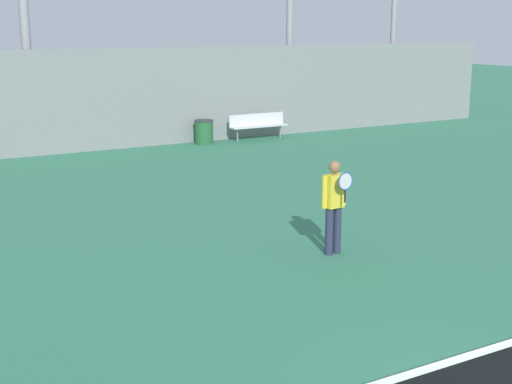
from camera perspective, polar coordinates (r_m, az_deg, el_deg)
name	(u,v)px	position (r m, az deg, el deg)	size (l,w,h in m)	color
tennis_player	(334,203)	(12.21, 6.27, -0.85)	(0.52, 0.42, 1.64)	#282D47
bench_courtside_near	(258,123)	(24.59, 0.15, 5.52)	(2.13, 0.40, 0.89)	silver
trash_bin	(204,132)	(23.76, -4.18, 4.82)	(0.63, 0.63, 0.80)	#235B33
back_fence	(51,103)	(22.46, -16.08, 6.89)	(35.06, 0.06, 3.16)	gray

